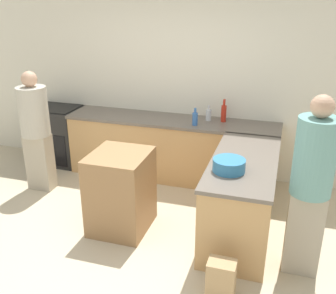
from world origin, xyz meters
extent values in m
plane|color=beige|center=(0.00, 0.00, 0.00)|extent=(14.00, 14.00, 0.00)
cube|color=silver|center=(0.00, 2.08, 1.35)|extent=(8.00, 0.06, 2.70)
cube|color=tan|center=(0.00, 1.75, 0.42)|extent=(2.96, 0.61, 0.84)
cube|color=#6B6056|center=(0.00, 1.75, 0.86)|extent=(2.99, 0.64, 0.04)
cube|color=tan|center=(1.15, 0.63, 0.42)|extent=(0.66, 1.63, 0.84)
cube|color=#6B6056|center=(1.15, 0.63, 0.86)|extent=(0.69, 1.66, 0.04)
cube|color=black|center=(-1.86, 1.76, 0.44)|extent=(0.73, 0.59, 0.88)
cube|color=black|center=(-1.86, 1.46, 0.31)|extent=(0.61, 0.01, 0.49)
cube|color=black|center=(-1.86, 1.76, 0.89)|extent=(0.67, 0.54, 0.01)
cube|color=#997047|center=(-0.16, 0.31, 0.46)|extent=(0.62, 0.68, 0.91)
cylinder|color=teal|center=(1.03, 0.29, 0.95)|extent=(0.32, 0.32, 0.13)
cylinder|color=#386BB7|center=(0.37, 1.60, 0.97)|extent=(0.07, 0.07, 0.17)
cylinder|color=#386BB7|center=(0.37, 1.60, 1.08)|extent=(0.03, 0.03, 0.07)
cylinder|color=silver|center=(0.50, 1.85, 0.96)|extent=(0.08, 0.08, 0.15)
cylinder|color=silver|center=(0.50, 1.85, 1.06)|extent=(0.03, 0.03, 0.06)
cylinder|color=red|center=(0.71, 1.86, 0.99)|extent=(0.07, 0.07, 0.22)
cylinder|color=red|center=(0.71, 1.86, 1.15)|extent=(0.03, 0.03, 0.09)
cube|color=#ADA38E|center=(-1.60, 0.88, 0.39)|extent=(0.34, 0.21, 0.78)
cylinder|color=#B7B2A3|center=(-1.60, 0.88, 1.10)|extent=(0.38, 0.38, 0.64)
sphere|color=tan|center=(-1.60, 0.88, 1.52)|extent=(0.20, 0.20, 0.20)
cube|color=#ADA38E|center=(1.80, 0.12, 0.42)|extent=(0.33, 0.20, 0.84)
cylinder|color=#6BA39E|center=(1.80, 0.12, 1.20)|extent=(0.36, 0.36, 0.71)
sphere|color=tan|center=(1.80, 0.12, 1.66)|extent=(0.20, 0.20, 0.20)
cube|color=tan|center=(1.13, -0.46, 0.18)|extent=(0.25, 0.18, 0.36)
camera|label=1|loc=(1.50, -3.26, 2.55)|focal=42.00mm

